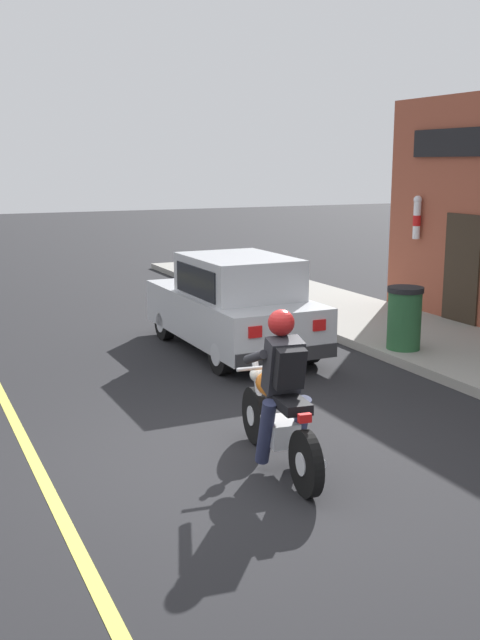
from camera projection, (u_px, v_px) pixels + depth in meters
ground_plane at (228, 462)px, 7.64m from camera, size 80.00×80.00×0.00m
sidewalk_curb at (435, 343)px, 12.38m from camera, size 2.60×22.00×0.14m
lane_stripe at (5, 401)px, 9.56m from camera, size 0.12×19.80×0.01m
motorcycle_with_rider at (280, 403)px, 7.37m from camera, size 0.62×2.02×1.62m
car_hatchback at (234, 305)px, 11.97m from camera, size 1.67×3.79×1.57m
trash_bin at (404, 318)px, 11.62m from camera, size 0.56×0.56×0.98m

